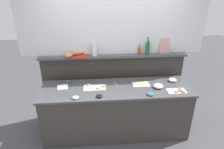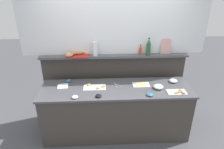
# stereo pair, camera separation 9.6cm
# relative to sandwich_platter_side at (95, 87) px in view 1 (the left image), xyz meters

# --- Properties ---
(ground_plane) EXTENTS (12.00, 12.00, 0.00)m
(ground_plane) POSITION_rel_sandwich_platter_side_xyz_m (0.36, 0.57, -0.93)
(ground_plane) COLOR #4C4C51
(buffet_counter) EXTENTS (2.54, 0.74, 0.92)m
(buffet_counter) POSITION_rel_sandwich_platter_side_xyz_m (0.36, -0.03, -0.47)
(buffet_counter) COLOR #3D3833
(buffet_counter) RESTS_ON ground_plane
(back_ledge_unit) EXTENTS (2.69, 0.22, 1.34)m
(back_ledge_unit) POSITION_rel_sandwich_platter_side_xyz_m (0.36, 0.52, -0.23)
(back_ledge_unit) COLOR #3D3833
(back_ledge_unit) RESTS_ON ground_plane
(upper_wall_panel) EXTENTS (3.29, 0.08, 1.26)m
(upper_wall_panel) POSITION_rel_sandwich_platter_side_xyz_m (0.36, 0.54, 1.04)
(upper_wall_panel) COLOR silver
(upper_wall_panel) RESTS_ON back_ledge_unit
(sandwich_platter_side) EXTENTS (0.37, 0.20, 0.04)m
(sandwich_platter_side) POSITION_rel_sandwich_platter_side_xyz_m (0.00, 0.00, 0.00)
(sandwich_platter_side) COLOR white
(sandwich_platter_side) RESTS_ON buffet_counter
(sandwich_platter_front) EXTENTS (0.31, 0.17, 0.04)m
(sandwich_platter_front) POSITION_rel_sandwich_platter_side_xyz_m (1.34, -0.23, 0.00)
(sandwich_platter_front) COLOR white
(sandwich_platter_front) RESTS_ON buffet_counter
(cold_cuts_platter) EXTENTS (0.29, 0.19, 0.02)m
(cold_cuts_platter) POSITION_rel_sandwich_platter_side_xyz_m (0.79, 0.05, 0.00)
(cold_cuts_platter) COLOR silver
(cold_cuts_platter) RESTS_ON buffet_counter
(glass_bowl_large) EXTENTS (0.14, 0.14, 0.06)m
(glass_bowl_large) POSITION_rel_sandwich_platter_side_xyz_m (1.38, 0.13, 0.02)
(glass_bowl_large) COLOR silver
(glass_bowl_large) RESTS_ON buffet_counter
(glass_bowl_medium) EXTENTS (0.17, 0.17, 0.07)m
(glass_bowl_medium) POSITION_rel_sandwich_platter_side_xyz_m (1.06, -0.08, 0.02)
(glass_bowl_medium) COLOR silver
(glass_bowl_medium) RESTS_ON buffet_counter
(condiment_bowl_dark) EXTENTS (0.11, 0.11, 0.04)m
(condiment_bowl_dark) POSITION_rel_sandwich_platter_side_xyz_m (0.87, -0.30, 0.01)
(condiment_bowl_dark) COLOR teal
(condiment_bowl_dark) RESTS_ON buffet_counter
(condiment_bowl_teal) EXTENTS (0.10, 0.10, 0.04)m
(condiment_bowl_teal) POSITION_rel_sandwich_platter_side_xyz_m (0.06, -0.30, 0.01)
(condiment_bowl_teal) COLOR black
(condiment_bowl_teal) RESTS_ON buffet_counter
(condiment_bowl_red) EXTENTS (0.10, 0.10, 0.04)m
(condiment_bowl_red) POSITION_rel_sandwich_platter_side_xyz_m (-0.30, -0.31, 0.01)
(condiment_bowl_red) COLOR silver
(condiment_bowl_red) RESTS_ON buffet_counter
(condiment_bowl_cream) EXTENTS (0.10, 0.10, 0.03)m
(condiment_bowl_cream) POSITION_rel_sandwich_platter_side_xyz_m (-0.48, 0.25, 0.01)
(condiment_bowl_cream) COLOR teal
(condiment_bowl_cream) RESTS_ON buffet_counter
(serving_tongs) EXTENTS (0.12, 0.18, 0.01)m
(serving_tongs) POSITION_rel_sandwich_platter_side_xyz_m (0.37, 0.06, -0.00)
(serving_tongs) COLOR #B7BABF
(serving_tongs) RESTS_ON buffet_counter
(napkin_stack) EXTENTS (0.19, 0.19, 0.02)m
(napkin_stack) POSITION_rel_sandwich_platter_side_xyz_m (-0.55, 0.05, 0.00)
(napkin_stack) COLOR white
(napkin_stack) RESTS_ON buffet_counter
(wine_bottle_green) EXTENTS (0.08, 0.08, 0.32)m
(wine_bottle_green) POSITION_rel_sandwich_platter_side_xyz_m (0.96, 0.41, 0.55)
(wine_bottle_green) COLOR #23562D
(wine_bottle_green) RESTS_ON back_ledge_unit
(hot_sauce_bottle) EXTENTS (0.04, 0.04, 0.18)m
(hot_sauce_bottle) POSITION_rel_sandwich_platter_side_xyz_m (0.82, 0.47, 0.49)
(hot_sauce_bottle) COLOR red
(hot_sauce_bottle) RESTS_ON back_ledge_unit
(bread_basket) EXTENTS (0.41, 0.28, 0.08)m
(bread_basket) POSITION_rel_sandwich_platter_side_xyz_m (-0.35, 0.43, 0.44)
(bread_basket) COLOR #B2231E
(bread_basket) RESTS_ON back_ledge_unit
(framed_picture) EXTENTS (0.19, 0.08, 0.29)m
(framed_picture) POSITION_rel_sandwich_platter_side_xyz_m (1.29, 0.48, 0.55)
(framed_picture) COLOR #B2AD9E
(framed_picture) RESTS_ON back_ledge_unit
(water_carafe) EXTENTS (0.09, 0.09, 0.25)m
(water_carafe) POSITION_rel_sandwich_platter_side_xyz_m (0.01, 0.44, 0.53)
(water_carafe) COLOR silver
(water_carafe) RESTS_ON back_ledge_unit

